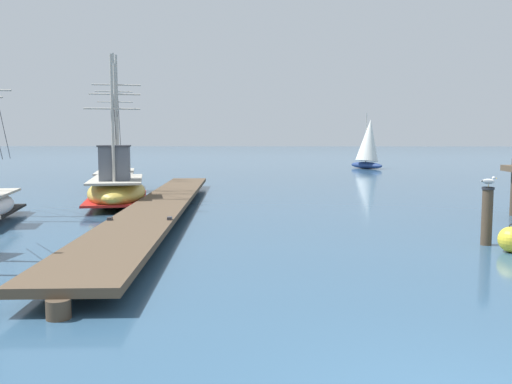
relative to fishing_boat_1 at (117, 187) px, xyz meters
name	(u,v)px	position (x,y,z in m)	size (l,w,h in m)	color
floating_dock	(162,203)	(2.28, -2.09, -0.37)	(3.74, 22.67, 0.53)	brown
fishing_boat_1	(117,187)	(0.00, 0.00, 0.00)	(3.51, 7.04, 6.09)	gold
fishing_boat_3	(115,177)	(-2.06, 6.40, -0.03)	(3.50, 7.57, 6.99)	black
mooring_piling	(487,215)	(11.56, -7.29, 0.02)	(0.30, 0.30, 1.45)	#4C3D2D
perched_seagull	(488,181)	(11.56, -7.29, 0.86)	(0.37, 0.21, 0.27)	gold
mooring_buoy	(511,239)	(11.82, -8.14, -0.43)	(0.60, 0.60, 0.68)	yellow
distant_sailboat	(368,144)	(14.08, 27.79, 1.48)	(3.18, 3.95, 4.95)	navy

